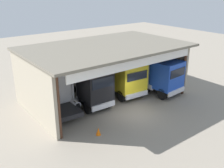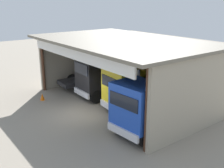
# 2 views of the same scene
# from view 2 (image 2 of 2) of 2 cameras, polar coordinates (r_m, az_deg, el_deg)

# --- Properties ---
(ground_plane) EXTENTS (80.00, 80.00, 0.00)m
(ground_plane) POSITION_cam_2_polar(r_m,az_deg,el_deg) (19.58, -6.64, -6.18)
(ground_plane) COLOR gray
(ground_plane) RESTS_ON ground
(workshop_shed) EXTENTS (14.08, 9.01, 4.99)m
(workshop_shed) POSITION_cam_2_polar(r_m,az_deg,el_deg) (21.24, 4.20, 5.55)
(workshop_shed) COLOR #9E937F
(workshop_shed) RESTS_ON ground
(truck_white_center_right_bay) EXTENTS (2.77, 4.95, 3.42)m
(truck_white_center_right_bay) POSITION_cam_2_polar(r_m,az_deg,el_deg) (25.04, -4.08, 3.27)
(truck_white_center_right_bay) COLOR white
(truck_white_center_right_bay) RESTS_ON ground
(truck_black_center_left_bay) EXTENTS (2.53, 5.05, 3.59)m
(truck_black_center_left_bay) POSITION_cam_2_polar(r_m,az_deg,el_deg) (22.00, -3.17, 1.72)
(truck_black_center_left_bay) COLOR black
(truck_black_center_left_bay) RESTS_ON ground
(truck_yellow_center_bay) EXTENTS (2.82, 5.17, 3.27)m
(truck_yellow_center_bay) POSITION_cam_2_polar(r_m,az_deg,el_deg) (19.22, 3.55, -1.02)
(truck_yellow_center_bay) COLOR yellow
(truck_yellow_center_bay) RESTS_ON ground
(truck_blue_left_bay) EXTENTS (2.91, 4.44, 3.67)m
(truck_blue_left_bay) POSITION_cam_2_polar(r_m,az_deg,el_deg) (15.84, 5.91, -5.03)
(truck_blue_left_bay) COLOR #1E47B7
(truck_blue_left_bay) RESTS_ON ground
(oil_drum) EXTENTS (0.58, 0.58, 0.86)m
(oil_drum) POSITION_cam_2_polar(r_m,az_deg,el_deg) (23.54, 8.02, -1.04)
(oil_drum) COLOR #197233
(oil_drum) RESTS_ON ground
(tool_cart) EXTENTS (0.90, 0.60, 1.00)m
(tool_cart) POSITION_cam_2_polar(r_m,az_deg,el_deg) (22.89, 8.03, -1.38)
(tool_cart) COLOR red
(tool_cart) RESTS_ON ground
(traffic_cone) EXTENTS (0.36, 0.36, 0.56)m
(traffic_cone) POSITION_cam_2_polar(r_m,az_deg,el_deg) (22.57, -14.52, -2.65)
(traffic_cone) COLOR orange
(traffic_cone) RESTS_ON ground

